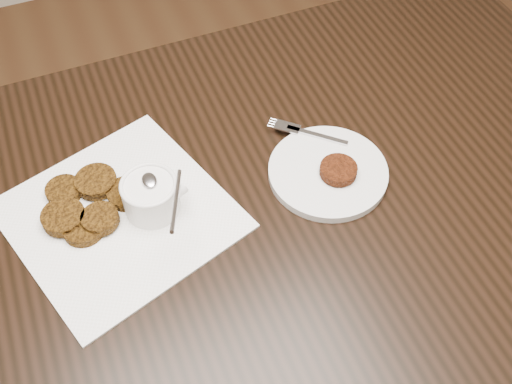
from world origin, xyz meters
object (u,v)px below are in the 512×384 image
napkin (120,216)px  plate_with_patty (328,169)px  table (261,310)px  sauce_ramekin (148,183)px

napkin → plate_with_patty: plate_with_patty is taller
table → napkin: 0.44m
table → sauce_ramekin: 0.47m
table → plate_with_patty: plate_with_patty is taller
table → plate_with_patty: (0.12, 0.01, 0.39)m
napkin → plate_with_patty: size_ratio=1.59×
plate_with_patty → napkin: bearing=172.0°
sauce_ramekin → plate_with_patty: bearing=-8.2°
napkin → sauce_ramekin: sauce_ramekin is taller
sauce_ramekin → napkin: bearing=173.1°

